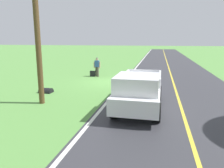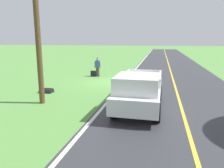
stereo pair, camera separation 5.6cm
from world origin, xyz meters
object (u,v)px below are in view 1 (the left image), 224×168
suitcase_carried (93,74)px  pickup_truck_passing (139,90)px  hitchhiker_walking (97,66)px  utility_pole_roadside (36,19)px

suitcase_carried → pickup_truck_passing: size_ratio=0.10×
hitchhiker_walking → utility_pole_roadside: bearing=86.5°
pickup_truck_passing → utility_pole_roadside: utility_pole_roadside is taller
suitcase_carried → utility_pole_roadside: (0.12, 8.68, 4.06)m
suitcase_carried → pickup_truck_passing: 10.01m
hitchhiker_walking → pickup_truck_passing: (-4.60, 8.71, -0.01)m
pickup_truck_passing → utility_pole_roadside: bearing=0.6°
hitchhiker_walking → utility_pole_roadside: 9.39m
hitchhiker_walking → suitcase_carried: (0.42, 0.08, -0.72)m
hitchhiker_walking → utility_pole_roadside: (0.54, 8.76, 3.34)m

